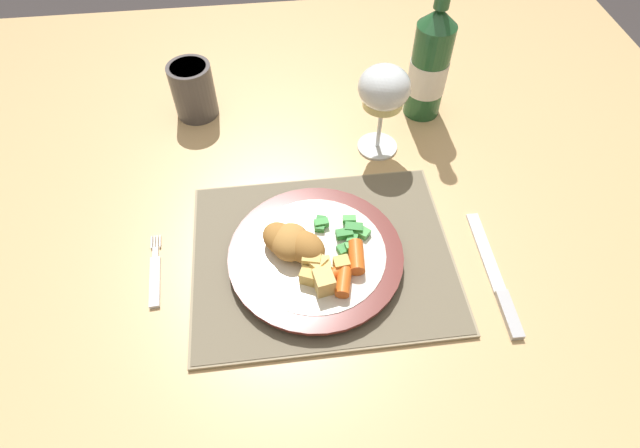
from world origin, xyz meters
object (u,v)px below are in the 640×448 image
(bottle, at_px, (430,64))
(wine_glass, at_px, (384,91))
(dinner_plate, at_px, (316,256))
(drinking_cup, at_px, (193,89))
(table_knife, at_px, (497,282))
(dining_table, at_px, (321,195))
(fork, at_px, (155,275))

(bottle, bearing_deg, wine_glass, -138.69)
(dinner_plate, height_order, wine_glass, wine_glass)
(dinner_plate, xyz_separation_m, drinking_cup, (-0.18, 0.36, 0.03))
(dinner_plate, bearing_deg, table_knife, -14.72)
(table_knife, relative_size, drinking_cup, 2.13)
(wine_glass, xyz_separation_m, drinking_cup, (-0.31, 0.13, -0.07))
(wine_glass, height_order, drinking_cup, wine_glass)
(dinner_plate, distance_m, bottle, 0.40)
(dining_table, height_order, dinner_plate, dinner_plate)
(bottle, relative_size, drinking_cup, 2.76)
(dinner_plate, bearing_deg, dining_table, 80.87)
(table_knife, distance_m, bottle, 0.39)
(table_knife, height_order, drinking_cup, drinking_cup)
(dining_table, bearing_deg, fork, -143.51)
(dinner_plate, relative_size, wine_glass, 1.55)
(table_knife, bearing_deg, dining_table, 129.63)
(wine_glass, distance_m, drinking_cup, 0.34)
(dining_table, xyz_separation_m, table_knife, (0.21, -0.26, 0.08))
(bottle, xyz_separation_m, drinking_cup, (-0.41, 0.04, -0.05))
(dinner_plate, bearing_deg, drinking_cup, 116.33)
(fork, relative_size, bottle, 0.45)
(dinner_plate, xyz_separation_m, bottle, (0.23, 0.31, 0.08))
(wine_glass, height_order, bottle, bottle)
(dinner_plate, xyz_separation_m, table_knife, (0.25, -0.06, -0.01))
(dining_table, height_order, bottle, bottle)
(dining_table, relative_size, wine_glass, 8.97)
(drinking_cup, bearing_deg, fork, -97.98)
(fork, height_order, table_knife, table_knife)
(fork, distance_m, wine_glass, 0.44)
(wine_glass, relative_size, drinking_cup, 1.61)
(fork, relative_size, wine_glass, 0.77)
(fork, relative_size, drinking_cup, 1.25)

